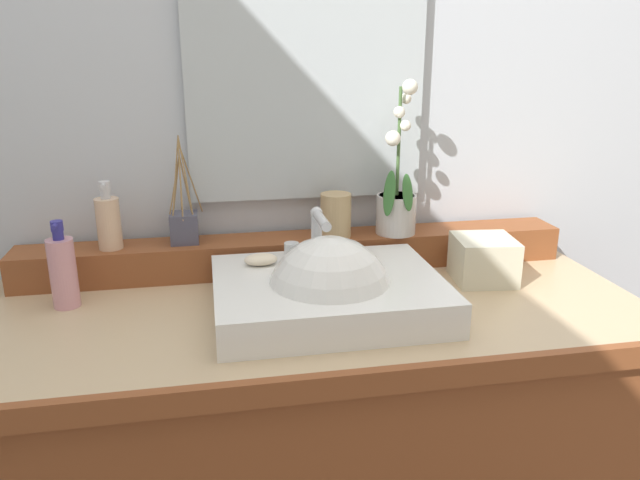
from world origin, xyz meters
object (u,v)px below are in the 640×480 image
(tumbler_cup, at_px, (336,215))
(tissue_box, at_px, (484,259))
(soap_bar, at_px, (261,259))
(potted_plant, at_px, (397,199))
(reed_diffuser, at_px, (184,226))
(sink_basin, at_px, (329,296))
(lotion_bottle, at_px, (63,271))
(soap_dispenser, at_px, (109,221))

(tumbler_cup, height_order, tissue_box, tumbler_cup)
(soap_bar, xyz_separation_m, potted_plant, (0.34, 0.14, 0.08))
(reed_diffuser, bearing_deg, sink_basin, -43.26)
(tumbler_cup, distance_m, tissue_box, 0.35)
(sink_basin, bearing_deg, tumbler_cup, 74.89)
(sink_basin, relative_size, tumbler_cup, 4.35)
(potted_plant, height_order, lotion_bottle, potted_plant)
(sink_basin, height_order, lotion_bottle, sink_basin)
(sink_basin, xyz_separation_m, lotion_bottle, (-0.52, 0.13, 0.04))
(tissue_box, bearing_deg, sink_basin, -164.34)
(sink_basin, xyz_separation_m, tissue_box, (0.38, 0.11, 0.02))
(tumbler_cup, bearing_deg, soap_bar, -144.50)
(soap_bar, bearing_deg, potted_plant, 21.81)
(potted_plant, xyz_separation_m, tumbler_cup, (-0.15, 0.00, -0.03))
(soap_bar, distance_m, tumbler_cup, 0.24)
(sink_basin, bearing_deg, reed_diffuser, 136.74)
(soap_bar, bearing_deg, reed_diffuser, 135.10)
(soap_dispenser, xyz_separation_m, tissue_box, (0.82, -0.14, -0.09))
(tumbler_cup, bearing_deg, lotion_bottle, -168.93)
(reed_diffuser, bearing_deg, soap_bar, -44.90)
(potted_plant, xyz_separation_m, tissue_box, (0.17, -0.14, -0.11))
(sink_basin, distance_m, tumbler_cup, 0.27)
(soap_bar, distance_m, tissue_box, 0.50)
(sink_basin, height_order, potted_plant, potted_plant)
(soap_bar, relative_size, potted_plant, 0.19)
(sink_basin, relative_size, soap_dispenser, 2.97)
(reed_diffuser, bearing_deg, tissue_box, -13.60)
(tumbler_cup, bearing_deg, reed_diffuser, 176.27)
(soap_dispenser, height_order, tissue_box, soap_dispenser)
(soap_dispenser, relative_size, tissue_box, 1.17)
(soap_bar, bearing_deg, lotion_bottle, 177.05)
(sink_basin, relative_size, tissue_box, 3.47)
(potted_plant, height_order, soap_dispenser, potted_plant)
(soap_dispenser, xyz_separation_m, tumbler_cup, (0.51, -0.01, -0.01))
(potted_plant, relative_size, tumbler_cup, 3.47)
(soap_bar, distance_m, potted_plant, 0.37)
(potted_plant, bearing_deg, sink_basin, -131.27)
(potted_plant, relative_size, reed_diffuser, 1.47)
(sink_basin, bearing_deg, tissue_box, 15.66)
(sink_basin, bearing_deg, soap_bar, 138.97)
(tissue_box, bearing_deg, reed_diffuser, 166.40)
(sink_basin, distance_m, reed_diffuser, 0.40)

